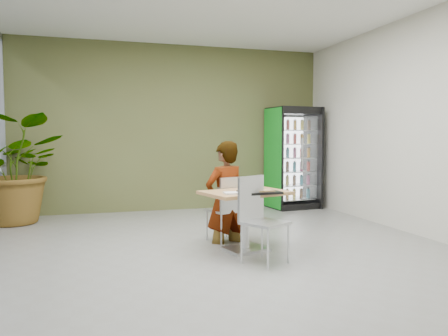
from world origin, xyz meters
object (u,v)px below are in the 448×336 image
at_px(chair_near, 258,212).
at_px(seated_woman, 225,203).
at_px(potted_plant, 18,169).
at_px(dining_table, 245,208).
at_px(beverage_fridge, 293,158).
at_px(chair_far, 228,204).
at_px(soda_cup, 260,185).
at_px(cafeteria_tray, 260,192).

distance_m(chair_near, seated_woman, 1.03).
bearing_deg(potted_plant, dining_table, -42.10).
distance_m(seated_woman, beverage_fridge, 3.24).
bearing_deg(chair_near, dining_table, 57.06).
relative_size(beverage_fridge, potted_plant, 1.12).
relative_size(chair_far, beverage_fridge, 0.44).
relative_size(chair_near, seated_woman, 0.59).
height_order(dining_table, seated_woman, seated_woman).
bearing_deg(chair_near, soda_cup, 35.95).
relative_size(chair_near, beverage_fridge, 0.49).
bearing_deg(dining_table, chair_near, -92.71).
bearing_deg(potted_plant, cafeteria_tray, -43.76).
bearing_deg(chair_far, potted_plant, -57.35).
bearing_deg(seated_woman, potted_plant, -57.18).
xyz_separation_m(seated_woman, soda_cup, (0.31, -0.51, 0.29)).
xyz_separation_m(dining_table, cafeteria_tray, (0.09, -0.25, 0.23)).
relative_size(dining_table, seated_woman, 0.69).
height_order(chair_near, beverage_fridge, beverage_fridge).
bearing_deg(chair_far, cafeteria_tray, 82.60).
distance_m(cafeteria_tray, potted_plant, 4.30).
distance_m(chair_far, beverage_fridge, 3.25).
height_order(chair_far, soda_cup, soda_cup).
relative_size(chair_near, cafeteria_tray, 2.11).
xyz_separation_m(chair_far, cafeteria_tray, (0.17, -0.74, 0.24)).
height_order(seated_woman, beverage_fridge, beverage_fridge).
bearing_deg(beverage_fridge, chair_near, -127.12).
relative_size(soda_cup, cafeteria_tray, 0.34).
relative_size(chair_far, potted_plant, 0.49).
height_order(dining_table, chair_far, chair_far).
distance_m(dining_table, cafeteria_tray, 0.35).
xyz_separation_m(dining_table, seated_woman, (-0.11, 0.53, -0.00)).
height_order(cafeteria_tray, beverage_fridge, beverage_fridge).
bearing_deg(soda_cup, potted_plant, 139.94).
relative_size(seated_woman, beverage_fridge, 0.83).
xyz_separation_m(chair_far, potted_plant, (-2.93, 2.23, 0.38)).
bearing_deg(potted_plant, beverage_fridge, 2.15).
bearing_deg(soda_cup, dining_table, -175.51).
xyz_separation_m(seated_woman, beverage_fridge, (2.14, 2.38, 0.47)).
bearing_deg(soda_cup, beverage_fridge, 57.68).
xyz_separation_m(chair_far, chair_near, (0.05, -0.99, 0.05)).
bearing_deg(beverage_fridge, potted_plant, 176.15).
distance_m(dining_table, chair_far, 0.49).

